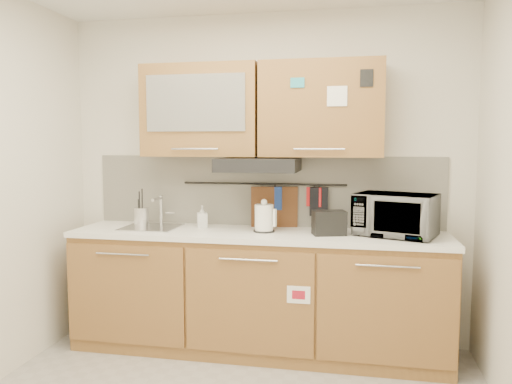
% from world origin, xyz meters
% --- Properties ---
extents(wall_back, '(3.20, 0.00, 3.20)m').
position_xyz_m(wall_back, '(0.00, 1.50, 1.30)').
color(wall_back, silver).
rests_on(wall_back, ground).
extents(base_cabinet, '(2.80, 0.64, 0.88)m').
position_xyz_m(base_cabinet, '(0.00, 1.19, 0.41)').
color(base_cabinet, olive).
rests_on(base_cabinet, floor).
extents(countertop, '(2.82, 0.62, 0.04)m').
position_xyz_m(countertop, '(0.00, 1.19, 0.90)').
color(countertop, white).
rests_on(countertop, base_cabinet).
extents(backsplash, '(2.80, 0.02, 0.56)m').
position_xyz_m(backsplash, '(0.00, 1.49, 1.20)').
color(backsplash, silver).
rests_on(backsplash, countertop).
extents(upper_cabinets, '(1.82, 0.37, 0.70)m').
position_xyz_m(upper_cabinets, '(-0.00, 1.32, 1.83)').
color(upper_cabinets, olive).
rests_on(upper_cabinets, wall_back).
extents(range_hood, '(0.60, 0.46, 0.10)m').
position_xyz_m(range_hood, '(0.00, 1.25, 1.42)').
color(range_hood, black).
rests_on(range_hood, upper_cabinets).
extents(sink, '(0.42, 0.40, 0.26)m').
position_xyz_m(sink, '(-0.85, 1.21, 0.92)').
color(sink, silver).
rests_on(sink, countertop).
extents(utensil_rail, '(1.30, 0.02, 0.02)m').
position_xyz_m(utensil_rail, '(0.00, 1.45, 1.26)').
color(utensil_rail, black).
rests_on(utensil_rail, backsplash).
extents(utensil_crock, '(0.13, 0.13, 0.30)m').
position_xyz_m(utensil_crock, '(-0.96, 1.26, 1.00)').
color(utensil_crock, silver).
rests_on(utensil_crock, countertop).
extents(kettle, '(0.19, 0.17, 0.25)m').
position_xyz_m(kettle, '(0.05, 1.20, 1.02)').
color(kettle, white).
rests_on(kettle, countertop).
extents(toaster, '(0.26, 0.20, 0.18)m').
position_xyz_m(toaster, '(0.54, 1.16, 1.01)').
color(toaster, black).
rests_on(toaster, countertop).
extents(microwave, '(0.64, 0.53, 0.30)m').
position_xyz_m(microwave, '(1.00, 1.22, 1.07)').
color(microwave, '#999999').
rests_on(microwave, countertop).
extents(soap_bottle, '(0.10, 0.10, 0.17)m').
position_xyz_m(soap_bottle, '(-0.46, 1.30, 1.01)').
color(soap_bottle, '#999999').
rests_on(soap_bottle, countertop).
extents(cutting_board, '(0.37, 0.09, 0.45)m').
position_xyz_m(cutting_board, '(0.09, 1.44, 1.01)').
color(cutting_board, brown).
rests_on(cutting_board, utensil_rail).
extents(oven_mitt, '(0.11, 0.04, 0.18)m').
position_xyz_m(oven_mitt, '(0.10, 1.44, 1.15)').
color(oven_mitt, navy).
rests_on(oven_mitt, utensil_rail).
extents(dark_pouch, '(0.14, 0.05, 0.22)m').
position_xyz_m(dark_pouch, '(0.44, 1.44, 1.13)').
color(dark_pouch, black).
rests_on(dark_pouch, utensil_rail).
extents(pot_holder, '(0.12, 0.05, 0.15)m').
position_xyz_m(pot_holder, '(0.40, 1.44, 1.17)').
color(pot_holder, red).
rests_on(pot_holder, utensil_rail).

